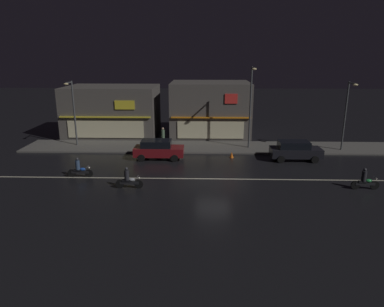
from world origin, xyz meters
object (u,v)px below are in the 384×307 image
(motorcycle_opposite_lane, at_px, (79,169))
(traffic_cone, at_px, (232,155))
(streetlamp_east, at_px, (347,110))
(motorcycle_lead, at_px, (365,181))
(streetlamp_mid, at_px, (251,101))
(parked_car_near_kerb, at_px, (295,150))
(motorcycle_following, at_px, (128,179))
(pedestrian_on_sidewalk, at_px, (163,137))
(streetlamp_west, at_px, (73,108))
(parked_car_trailing, at_px, (158,149))

(motorcycle_opposite_lane, xyz_separation_m, traffic_cone, (11.74, 5.42, -0.36))
(streetlamp_east, relative_size, traffic_cone, 11.53)
(motorcycle_lead, xyz_separation_m, traffic_cone, (-8.40, 7.28, -0.36))
(streetlamp_mid, xyz_separation_m, parked_car_near_kerb, (3.53, -3.42, -3.73))
(motorcycle_following, bearing_deg, pedestrian_on_sidewalk, -100.86)
(streetlamp_west, xyz_separation_m, motorcycle_lead, (23.47, -10.65, -3.26))
(streetlamp_west, height_order, traffic_cone, streetlamp_west)
(parked_car_near_kerb, xyz_separation_m, traffic_cone, (-5.41, 0.51, -0.59))
(parked_car_trailing, xyz_separation_m, motorcycle_opposite_lane, (-5.30, -4.94, -0.24))
(streetlamp_mid, distance_m, parked_car_trailing, 9.72)
(parked_car_trailing, relative_size, motorcycle_following, 2.26)
(streetlamp_mid, relative_size, pedestrian_on_sidewalk, 4.17)
(motorcycle_following, xyz_separation_m, traffic_cone, (7.64, 7.54, -0.36))
(parked_car_trailing, xyz_separation_m, motorcycle_lead, (14.84, -6.80, -0.24))
(parked_car_trailing, bearing_deg, motorcycle_opposite_lane, -137.00)
(parked_car_near_kerb, height_order, motorcycle_following, parked_car_near_kerb)
(streetlamp_east, bearing_deg, streetlamp_mid, 175.95)
(parked_car_trailing, bearing_deg, motorcycle_lead, -24.63)
(streetlamp_west, distance_m, motorcycle_following, 13.60)
(streetlamp_mid, height_order, parked_car_near_kerb, streetlamp_mid)
(streetlamp_mid, bearing_deg, streetlamp_east, -4.05)
(parked_car_trailing, relative_size, motorcycle_lead, 2.26)
(parked_car_trailing, bearing_deg, streetlamp_mid, 22.16)
(streetlamp_mid, xyz_separation_m, motorcycle_opposite_lane, (-13.62, -8.33, -3.97))
(parked_car_trailing, bearing_deg, parked_car_near_kerb, -0.15)
(motorcycle_following, distance_m, motorcycle_opposite_lane, 4.62)
(streetlamp_mid, height_order, parked_car_trailing, streetlamp_mid)
(parked_car_near_kerb, xyz_separation_m, motorcycle_lead, (2.99, -6.77, -0.24))
(streetlamp_east, distance_m, traffic_cone, 11.40)
(pedestrian_on_sidewalk, relative_size, motorcycle_lead, 0.96)
(streetlamp_east, height_order, motorcycle_lead, streetlamp_east)
(streetlamp_east, height_order, parked_car_near_kerb, streetlamp_east)
(streetlamp_mid, relative_size, streetlamp_east, 1.20)
(streetlamp_west, bearing_deg, parked_car_near_kerb, -10.72)
(streetlamp_east, bearing_deg, motorcycle_lead, -102.64)
(streetlamp_mid, bearing_deg, motorcycle_following, -132.31)
(parked_car_near_kerb, height_order, motorcycle_lead, parked_car_near_kerb)
(traffic_cone, bearing_deg, motorcycle_opposite_lane, -155.22)
(motorcycle_opposite_lane, bearing_deg, streetlamp_east, 12.92)
(parked_car_near_kerb, bearing_deg, streetlamp_east, 28.60)
(streetlamp_mid, xyz_separation_m, motorcycle_following, (-9.51, -10.45, -3.97))
(pedestrian_on_sidewalk, xyz_separation_m, parked_car_near_kerb, (11.87, -4.00, -0.12))
(streetlamp_west, relative_size, traffic_cone, 11.39)
(pedestrian_on_sidewalk, height_order, traffic_cone, pedestrian_on_sidewalk)
(streetlamp_east, xyz_separation_m, pedestrian_on_sidewalk, (-17.01, 1.19, -2.94))
(pedestrian_on_sidewalk, distance_m, motorcycle_opposite_lane, 10.36)
(parked_car_trailing, relative_size, motorcycle_opposite_lane, 2.26)
(streetlamp_west, distance_m, streetlamp_east, 25.64)
(motorcycle_lead, bearing_deg, motorcycle_following, 1.61)
(parked_car_near_kerb, relative_size, traffic_cone, 7.82)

